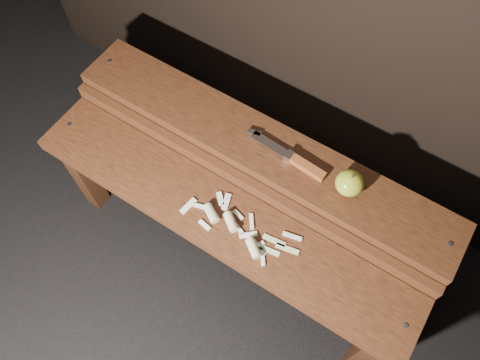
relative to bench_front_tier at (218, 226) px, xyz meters
The scene contains 6 objects.
ground 0.36m from the bench_front_tier, 90.00° to the left, with size 60.00×60.00×0.00m, color black.
bench_front_tier is the anchor object (origin of this frame).
bench_rear_tier 0.23m from the bench_front_tier, 90.00° to the left, with size 1.20×0.21×0.50m.
apple 0.40m from the bench_front_tier, 40.48° to the left, with size 0.08×0.08×0.08m.
knife 0.30m from the bench_front_tier, 62.35° to the left, with size 0.26×0.05×0.02m.
apple_scraps 0.10m from the bench_front_tier, ahead, with size 0.34×0.13×0.03m.
Camera 1 is at (0.34, -0.47, 1.62)m, focal length 35.00 mm.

